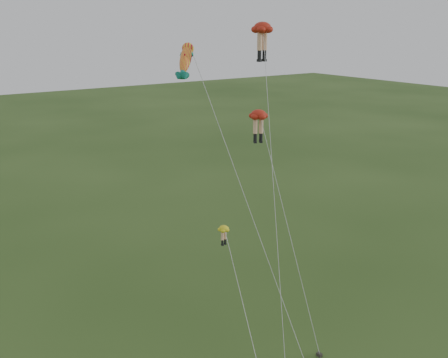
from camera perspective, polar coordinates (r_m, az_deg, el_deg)
legs_kite_red_high at (r=35.91m, az=4.44°, el=16.12°), size 5.65×9.96×21.38m
legs_kite_red_mid at (r=35.22m, az=4.07°, el=6.65°), size 1.79×8.54×15.52m
legs_kite_yellow at (r=31.60m, az=0.35°, el=-7.34°), size 1.94×7.18×9.02m
fish_kite at (r=35.95m, az=-4.29°, el=13.44°), size 2.60×13.98×20.24m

